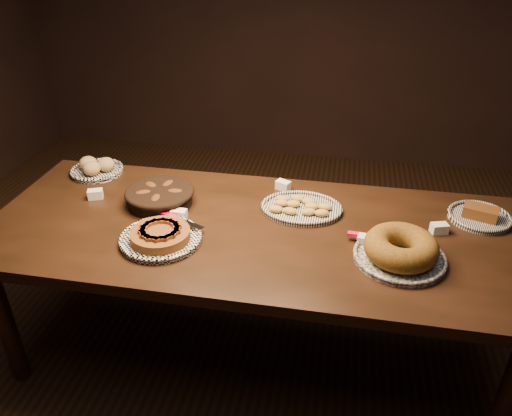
% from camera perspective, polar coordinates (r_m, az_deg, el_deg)
% --- Properties ---
extents(ground, '(5.00, 5.00, 0.00)m').
position_cam_1_polar(ground, '(2.70, -0.30, -15.76)').
color(ground, black).
rests_on(ground, ground).
extents(buffet_table, '(2.40, 1.00, 0.75)m').
position_cam_1_polar(buffet_table, '(2.26, -0.34, -3.77)').
color(buffet_table, black).
rests_on(buffet_table, ground).
extents(apple_tart_plate, '(0.35, 0.38, 0.07)m').
position_cam_1_polar(apple_tart_plate, '(2.15, -10.84, -3.19)').
color(apple_tart_plate, white).
rests_on(apple_tart_plate, buffet_table).
extents(madeleine_platter, '(0.38, 0.31, 0.04)m').
position_cam_1_polar(madeleine_platter, '(2.34, 5.16, 0.07)').
color(madeleine_platter, black).
rests_on(madeleine_platter, buffet_table).
extents(bundt_cake_plate, '(0.40, 0.38, 0.11)m').
position_cam_1_polar(bundt_cake_plate, '(2.07, 16.17, -4.63)').
color(bundt_cake_plate, black).
rests_on(bundt_cake_plate, buffet_table).
extents(croissant_basket, '(0.35, 0.35, 0.08)m').
position_cam_1_polar(croissant_basket, '(2.42, -10.93, 1.47)').
color(croissant_basket, black).
rests_on(croissant_basket, buffet_table).
extents(bread_roll_plate, '(0.28, 0.28, 0.09)m').
position_cam_1_polar(bread_roll_plate, '(2.81, -17.81, 4.37)').
color(bread_roll_plate, white).
rests_on(bread_roll_plate, buffet_table).
extents(loaf_plate, '(0.28, 0.28, 0.06)m').
position_cam_1_polar(loaf_plate, '(2.48, 24.20, -0.82)').
color(loaf_plate, black).
rests_on(loaf_plate, buffet_table).
extents(tent_cards, '(1.69, 0.50, 0.04)m').
position_cam_1_polar(tent_cards, '(2.30, 1.28, -0.36)').
color(tent_cards, white).
rests_on(tent_cards, buffet_table).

